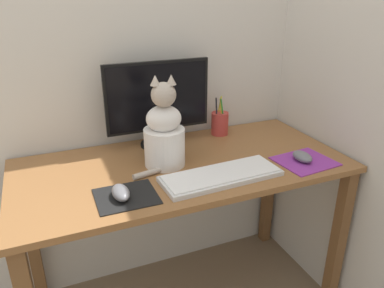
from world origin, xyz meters
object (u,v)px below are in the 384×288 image
at_px(monitor, 158,102).
at_px(computer_mouse_left, 121,193).
at_px(computer_mouse_right, 302,157).
at_px(cat, 164,133).
at_px(keyboard, 221,175).
at_px(pen_cup, 220,123).

bearing_deg(monitor, computer_mouse_left, -124.04).
xyz_separation_m(monitor, computer_mouse_right, (0.48, -0.39, -0.18)).
bearing_deg(computer_mouse_right, cat, 160.09).
height_order(monitor, keyboard, monitor).
height_order(computer_mouse_left, computer_mouse_right, same).
distance_m(computer_mouse_right, cat, 0.57).
distance_m(keyboard, cat, 0.28).
bearing_deg(pen_cup, computer_mouse_right, -67.33).
height_order(keyboard, cat, cat).
bearing_deg(pen_cup, cat, -148.25).
bearing_deg(computer_mouse_right, pen_cup, 112.67).
height_order(keyboard, pen_cup, pen_cup).
height_order(monitor, pen_cup, monitor).
xyz_separation_m(keyboard, cat, (-0.16, 0.19, 0.12)).
relative_size(monitor, computer_mouse_right, 4.67).
bearing_deg(computer_mouse_right, keyboard, -179.81).
distance_m(computer_mouse_left, pen_cup, 0.71).
relative_size(computer_mouse_right, cat, 0.27).
xyz_separation_m(monitor, cat, (-0.04, -0.20, -0.07)).
bearing_deg(monitor, cat, -102.13).
xyz_separation_m(computer_mouse_left, cat, (0.22, 0.19, 0.11)).
bearing_deg(cat, keyboard, -42.77).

